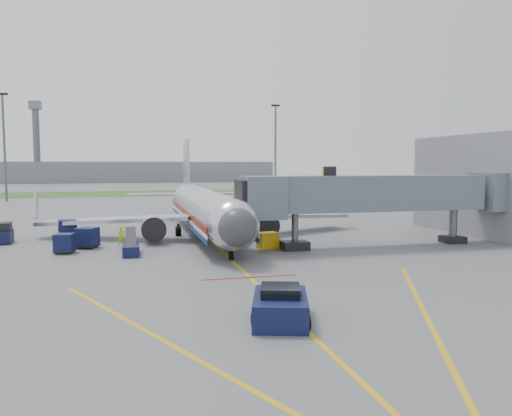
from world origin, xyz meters
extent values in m
plane|color=#565659|center=(0.00, 0.00, 0.00)|extent=(400.00, 400.00, 0.00)
cube|color=#2D4C1E|center=(0.00, 90.00, 0.01)|extent=(300.00, 25.00, 0.01)
cube|color=gold|center=(0.00, -2.00, 0.00)|extent=(0.25, 50.00, 0.01)
cube|color=maroon|center=(0.00, -4.00, 0.00)|extent=(6.00, 0.25, 0.01)
cube|color=gold|center=(-6.00, -14.00, 0.00)|extent=(9.52, 20.04, 0.01)
cube|color=gold|center=(6.00, -14.00, 0.00)|extent=(9.52, 20.04, 0.01)
cylinder|color=silver|center=(0.00, 15.00, 2.70)|extent=(3.80, 28.00, 3.80)
sphere|color=silver|center=(0.00, 1.00, 2.70)|extent=(3.80, 3.80, 3.80)
sphere|color=#38383D|center=(0.00, -0.30, 2.70)|extent=(2.74, 2.74, 2.74)
cube|color=black|center=(0.00, 0.60, 3.25)|extent=(2.20, 1.20, 0.55)
cone|color=silver|center=(0.00, 31.50, 2.70)|extent=(3.80, 5.00, 3.80)
cube|color=#B7BAC1|center=(0.00, 31.00, 6.70)|extent=(0.35, 4.20, 7.00)
cube|color=#B7BAC1|center=(-8.50, 15.00, 1.80)|extent=(15.10, 8.59, 1.13)
cube|color=#B7BAC1|center=(8.50, 15.00, 1.80)|extent=(15.10, 8.59, 1.13)
cylinder|color=silver|center=(-5.20, 12.00, 1.35)|extent=(2.10, 3.60, 2.10)
cylinder|color=silver|center=(5.20, 12.00, 1.35)|extent=(2.10, 3.60, 2.10)
cube|color=maroon|center=(1.92, 15.00, 2.35)|extent=(0.05, 28.00, 0.45)
cube|color=navy|center=(1.92, 15.00, 1.45)|extent=(0.05, 28.00, 0.35)
cylinder|color=black|center=(0.00, 2.00, 0.30)|extent=(0.28, 0.70, 0.70)
cylinder|color=black|center=(-2.60, 15.50, 0.45)|extent=(0.50, 1.00, 1.00)
cylinder|color=black|center=(2.60, 15.50, 0.45)|extent=(0.50, 1.00, 1.00)
cube|color=slate|center=(13.00, 5.00, 4.60)|extent=(20.00, 3.00, 3.00)
cube|color=slate|center=(3.20, 5.00, 4.40)|extent=(3.20, 3.60, 3.40)
cube|color=black|center=(2.00, 5.00, 4.40)|extent=(1.60, 3.00, 2.80)
cube|color=#E4A80D|center=(9.00, 5.00, 6.40)|extent=(1.20, 0.15, 1.00)
cylinder|color=#595B60|center=(6.00, 5.00, 1.55)|extent=(0.56, 0.56, 3.10)
cube|color=black|center=(6.00, 5.00, 0.35)|extent=(2.20, 1.60, 0.70)
cylinder|color=#595B60|center=(21.00, 5.00, 1.55)|extent=(0.70, 0.70, 3.10)
cube|color=black|center=(21.00, 5.00, 0.30)|extent=(1.80, 1.80, 0.60)
cube|color=slate|center=(25.00, 5.00, 4.60)|extent=(3.00, 4.00, 3.40)
cube|color=slate|center=(30.00, 10.00, 5.00)|extent=(10.00, 16.00, 10.00)
cylinder|color=#595B60|center=(-30.00, 70.00, 10.00)|extent=(0.44, 0.44, 20.00)
cube|color=black|center=(-30.00, 70.00, 20.20)|extent=(2.00, 0.40, 0.40)
cylinder|color=#595B60|center=(25.00, 75.00, 10.00)|extent=(0.44, 0.44, 20.00)
cube|color=black|center=(25.00, 75.00, 20.20)|extent=(2.00, 0.40, 0.40)
cube|color=slate|center=(-10.00, 170.00, 4.00)|extent=(120.00, 14.00, 8.00)
cylinder|color=#595B60|center=(-40.00, 165.00, 14.00)|extent=(2.40, 2.40, 28.00)
cube|color=slate|center=(-40.00, 165.00, 28.50)|extent=(4.00, 4.00, 3.00)
cube|color=#0B1733|center=(-0.71, -12.79, 0.60)|extent=(3.42, 4.43, 1.19)
cube|color=black|center=(-0.71, -12.79, 1.36)|extent=(2.17, 2.17, 0.54)
cylinder|color=black|center=(-2.06, -13.86, 0.43)|extent=(0.48, 0.90, 0.87)
cylinder|color=black|center=(-0.19, -14.43, 0.43)|extent=(0.48, 0.90, 0.87)
cylinder|color=black|center=(-1.24, -11.16, 0.43)|extent=(0.48, 0.90, 0.87)
cylinder|color=black|center=(0.63, -11.73, 0.43)|extent=(0.48, 0.90, 0.87)
cube|color=#0B1733|center=(-18.24, 14.79, 0.58)|extent=(1.57, 2.74, 1.06)
cube|color=black|center=(-18.24, 14.79, 1.48)|extent=(1.39, 1.78, 0.74)
cylinder|color=black|center=(-17.64, 13.88, 0.26)|extent=(0.27, 0.55, 0.53)
cylinder|color=black|center=(-17.79, 15.78, 0.26)|extent=(0.27, 0.55, 0.53)
cube|color=#0B1733|center=(-12.31, 8.01, 0.85)|extent=(1.62, 1.62, 1.39)
cube|color=black|center=(-12.31, 8.01, 0.16)|extent=(1.68, 1.68, 0.11)
cylinder|color=black|center=(-12.93, 7.58, 0.13)|extent=(0.24, 0.28, 0.25)
cylinder|color=black|center=(-11.87, 7.38, 0.13)|extent=(0.24, 0.28, 0.25)
cylinder|color=black|center=(-12.74, 8.64, 0.13)|extent=(0.24, 0.28, 0.25)
cylinder|color=black|center=(-11.68, 8.44, 0.13)|extent=(0.24, 0.28, 0.25)
cube|color=#0B1733|center=(-12.98, 16.10, 1.00)|extent=(1.88, 1.88, 1.63)
cube|color=black|center=(-12.98, 16.10, 0.19)|extent=(1.94, 1.94, 0.13)
cylinder|color=black|center=(-13.49, 15.38, 0.15)|extent=(0.28, 0.33, 0.29)
cylinder|color=black|center=(-12.26, 15.59, 0.15)|extent=(0.28, 0.33, 0.29)
cylinder|color=black|center=(-13.71, 16.62, 0.15)|extent=(0.28, 0.33, 0.29)
cylinder|color=black|center=(-12.47, 16.83, 0.15)|extent=(0.28, 0.33, 0.29)
cube|color=#0B1733|center=(-10.73, 10.16, 0.95)|extent=(2.03, 2.03, 1.55)
cube|color=black|center=(-10.73, 10.16, 0.18)|extent=(2.10, 2.10, 0.12)
cylinder|color=black|center=(-11.52, 9.85, 0.14)|extent=(0.31, 0.34, 0.28)
cylinder|color=black|center=(-10.42, 9.37, 0.14)|extent=(0.31, 0.34, 0.28)
cylinder|color=black|center=(-11.05, 10.95, 0.14)|extent=(0.31, 0.34, 0.28)
cylinder|color=black|center=(-9.95, 10.47, 0.14)|extent=(0.31, 0.34, 0.28)
cube|color=#0B1733|center=(-7.18, 6.07, 0.41)|extent=(1.29, 3.29, 0.82)
cube|color=black|center=(-7.18, 6.52, 1.28)|extent=(0.83, 3.68, 1.29)
cylinder|color=black|center=(-7.64, 4.88, 0.26)|extent=(0.20, 0.51, 0.51)
cylinder|color=black|center=(-6.73, 4.88, 0.26)|extent=(0.20, 0.51, 0.51)
cylinder|color=black|center=(-7.63, 7.25, 0.26)|extent=(0.20, 0.51, 0.51)
cylinder|color=black|center=(-6.72, 7.25, 0.26)|extent=(0.20, 0.51, 0.51)
cube|color=#E4A80D|center=(4.00, 6.24, 0.67)|extent=(1.86, 1.43, 1.33)
cylinder|color=black|center=(3.46, 6.13, 0.17)|extent=(0.29, 0.37, 0.33)
cylinder|color=black|center=(4.54, 6.35, 0.17)|extent=(0.29, 0.37, 0.33)
imported|color=#A5DF1A|center=(-7.95, 10.23, 0.86)|extent=(0.72, 0.58, 1.73)
camera|label=1|loc=(-7.18, -33.80, 7.07)|focal=35.00mm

